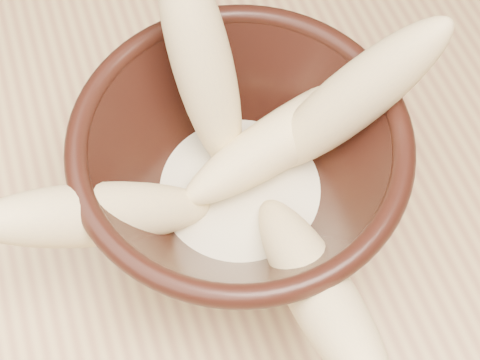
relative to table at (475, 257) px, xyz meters
name	(u,v)px	position (x,y,z in m)	size (l,w,h in m)	color
table	(475,257)	(0.00, 0.00, 0.00)	(1.20, 0.80, 0.75)	tan
bowl	(240,173)	(-0.19, 0.07, 0.15)	(0.22, 0.22, 0.12)	black
milk_puddle	(240,193)	(-0.19, 0.07, 0.12)	(0.12, 0.12, 0.02)	beige
banana_upright	(202,63)	(-0.20, 0.12, 0.20)	(0.04, 0.04, 0.17)	#F6DD91
banana_left	(102,214)	(-0.28, 0.06, 0.17)	(0.04, 0.04, 0.16)	#F6DD91
banana_right	(349,101)	(-0.12, 0.07, 0.19)	(0.04, 0.04, 0.16)	#F6DD91
banana_across	(292,133)	(-0.15, 0.08, 0.15)	(0.04, 0.04, 0.18)	#F6DD91
banana_front	(316,287)	(-0.18, -0.03, 0.16)	(0.04, 0.04, 0.18)	#F6DD91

